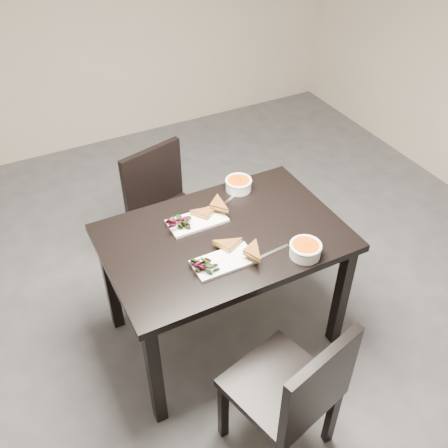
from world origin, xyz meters
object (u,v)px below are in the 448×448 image
(plate_near, at_px, (224,262))
(soup_bowl_far, at_px, (239,184))
(chair_far, at_px, (166,207))
(soup_bowl_near, at_px, (305,249))
(plate_far, at_px, (197,221))
(table, at_px, (224,249))
(chair_near, at_px, (295,391))

(plate_near, height_order, soup_bowl_far, soup_bowl_far)
(chair_far, distance_m, soup_bowl_near, 1.08)
(plate_far, bearing_deg, soup_bowl_far, 25.57)
(chair_far, bearing_deg, soup_bowl_near, -86.32)
(plate_near, height_order, soup_bowl_near, soup_bowl_near)
(table, bearing_deg, chair_near, -94.36)
(chair_far, height_order, soup_bowl_near, chair_far)
(table, bearing_deg, chair_far, 95.06)
(plate_near, xyz_separation_m, soup_bowl_far, (0.34, 0.49, 0.03))
(table, distance_m, soup_bowl_near, 0.44)
(chair_near, bearing_deg, table, 71.23)
(chair_far, xyz_separation_m, soup_bowl_far, (0.31, -0.37, 0.30))
(table, height_order, chair_near, chair_near)
(soup_bowl_near, bearing_deg, chair_near, -125.85)
(chair_near, bearing_deg, soup_bowl_near, 39.73)
(table, height_order, plate_far, plate_far)
(soup_bowl_near, height_order, plate_far, soup_bowl_near)
(table, xyz_separation_m, soup_bowl_near, (0.27, -0.31, 0.14))
(chair_far, distance_m, soup_bowl_far, 0.57)
(table, relative_size, plate_far, 3.99)
(chair_near, height_order, soup_bowl_far, chair_near)
(table, relative_size, soup_bowl_far, 8.02)
(chair_near, xyz_separation_m, chair_far, (-0.00, 1.45, 0.00))
(table, distance_m, chair_far, 0.70)
(chair_near, distance_m, soup_bowl_far, 1.17)
(chair_near, height_order, plate_far, chair_near)
(table, height_order, plate_near, plate_near)
(chair_far, xyz_separation_m, plate_far, (-0.02, -0.52, 0.27))
(chair_far, bearing_deg, plate_near, -107.29)
(table, xyz_separation_m, plate_near, (-0.09, -0.18, 0.11))
(plate_near, bearing_deg, chair_near, -86.71)
(chair_near, xyz_separation_m, soup_bowl_near, (0.33, 0.46, 0.30))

